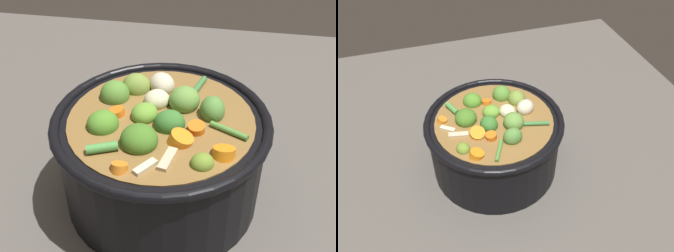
{
  "view_description": "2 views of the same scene",
  "coord_description": "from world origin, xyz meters",
  "views": [
    {
      "loc": [
        0.41,
        0.08,
        0.44
      ],
      "look_at": [
        -0.02,
        0.01,
        0.1
      ],
      "focal_mm": 45.63,
      "sensor_mm": 36.0,
      "label": 1
    },
    {
      "loc": [
        0.13,
        0.5,
        0.59
      ],
      "look_at": [
        -0.02,
        0.02,
        0.12
      ],
      "focal_mm": 38.27,
      "sensor_mm": 36.0,
      "label": 2
    }
  ],
  "objects": [
    {
      "name": "cooking_pot",
      "position": [
        -0.0,
        -0.0,
        0.07
      ],
      "size": [
        0.27,
        0.27,
        0.15
      ],
      "color": "black",
      "rests_on": "ground_plane"
    },
    {
      "name": "ground_plane",
      "position": [
        0.0,
        0.0,
        0.0
      ],
      "size": [
        1.1,
        1.1,
        0.0
      ],
      "primitive_type": "plane",
      "color": "#514C47"
    }
  ]
}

